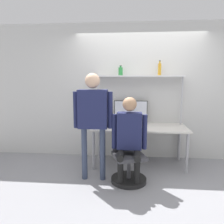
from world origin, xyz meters
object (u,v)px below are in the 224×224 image
(office_chair, at_px, (128,164))
(laptop, at_px, (130,124))
(monitor, at_px, (131,111))
(cell_phone, at_px, (143,129))
(bottle_green, at_px, (121,71))
(person_standing, at_px, (93,113))
(bottle_amber, at_px, (160,69))
(person_seated, at_px, (129,133))

(office_chair, bearing_deg, laptop, 88.51)
(monitor, distance_m, office_chair, 1.22)
(cell_phone, xyz_separation_m, bottle_green, (-0.43, 0.45, 1.02))
(person_standing, height_order, bottle_amber, bottle_amber)
(monitor, distance_m, bottle_green, 0.80)
(monitor, xyz_separation_m, office_chair, (-0.03, -0.99, -0.72))
(person_standing, bearing_deg, laptop, 44.74)
(office_chair, relative_size, bottle_green, 4.77)
(monitor, distance_m, laptop, 0.46)
(person_seated, height_order, person_standing, person_standing)
(office_chair, bearing_deg, bottle_green, 100.50)
(office_chair, bearing_deg, person_standing, 179.73)
(bottle_amber, bearing_deg, laptop, -144.74)
(person_seated, bearing_deg, person_standing, 175.19)
(monitor, height_order, bottle_green, bottle_green)
(laptop, relative_size, office_chair, 0.37)
(laptop, relative_size, cell_phone, 2.21)
(office_chair, height_order, person_seated, person_seated)
(monitor, bearing_deg, office_chair, -91.57)
(monitor, bearing_deg, person_standing, -120.62)
(laptop, height_order, person_standing, person_standing)
(person_seated, xyz_separation_m, bottle_amber, (0.55, 1.00, 1.01))
(bottle_amber, height_order, bottle_green, bottle_amber)
(monitor, distance_m, bottle_amber, 0.97)
(person_seated, bearing_deg, bottle_amber, 61.25)
(laptop, bearing_deg, cell_phone, -16.11)
(person_seated, relative_size, bottle_green, 7.14)
(person_seated, distance_m, bottle_green, 1.41)
(person_seated, height_order, bottle_amber, bottle_amber)
(person_seated, bearing_deg, laptop, 89.88)
(laptop, height_order, office_chair, laptop)
(cell_phone, relative_size, person_standing, 0.09)
(office_chair, distance_m, bottle_green, 1.78)
(cell_phone, height_order, bottle_green, bottle_green)
(office_chair, xyz_separation_m, bottle_amber, (0.56, 0.95, 1.52))
(monitor, relative_size, bottle_green, 3.48)
(office_chair, bearing_deg, person_seated, -73.47)
(bottle_amber, xyz_separation_m, bottle_green, (-0.74, 0.00, -0.04))
(laptop, distance_m, bottle_green, 1.05)
(bottle_amber, bearing_deg, person_seated, -118.75)
(laptop, distance_m, office_chair, 0.77)
(person_seated, distance_m, person_standing, 0.65)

